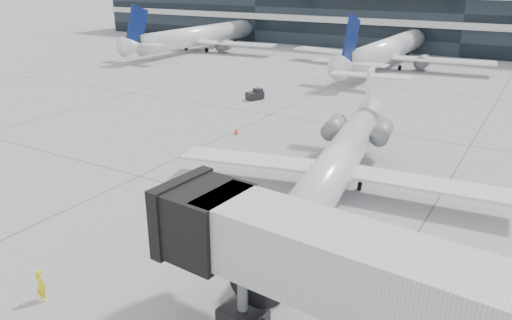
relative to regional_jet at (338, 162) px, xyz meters
The scene contains 9 objects.
ground 6.42m from the regional_jet, 128.25° to the right, with size 220.00×220.00×0.00m, color gray.
terminal 77.41m from the regional_jet, 92.76° to the left, with size 170.00×22.00×10.00m, color black.
bg_jet_left 70.05m from the regional_jet, 134.10° to the left, with size 32.00×40.00×9.60m, color white, non-canonical shape.
bg_jet_center 51.67m from the regional_jet, 103.13° to the left, with size 32.00×40.00×9.60m, color white, non-canonical shape.
regional_jet is the anchor object (origin of this frame).
jet_bridge 17.74m from the regional_jet, 60.73° to the right, with size 18.88×5.08×6.06m.
ramp_worker 19.53m from the regional_jet, 111.11° to the right, with size 0.59×0.38×1.61m, color yellow.
traffic_cone 15.38m from the regional_jet, 149.69° to the left, with size 0.48×0.48×0.61m.
far_tug 27.69m from the regional_jet, 132.48° to the left, with size 1.90×2.32×1.28m.
Camera 1 is at (15.05, -24.97, 14.14)m, focal length 35.00 mm.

